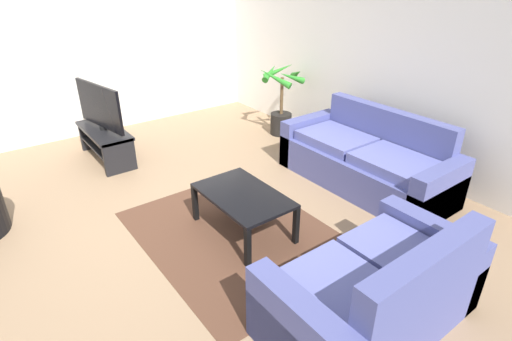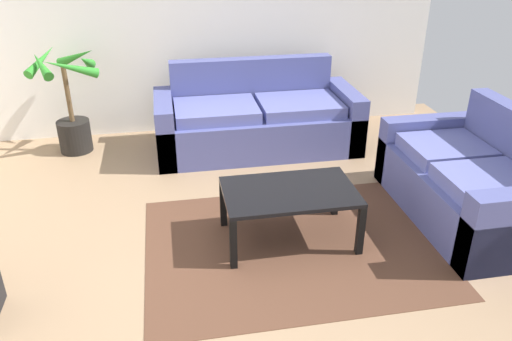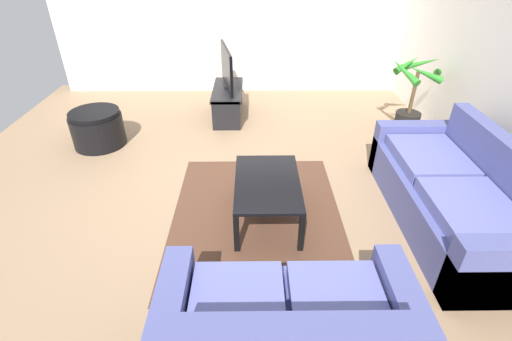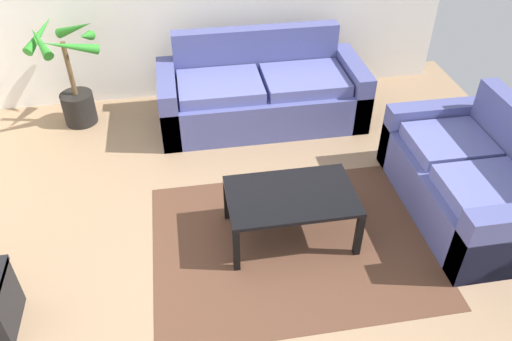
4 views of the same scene
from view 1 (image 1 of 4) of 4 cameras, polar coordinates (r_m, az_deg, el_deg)
name	(u,v)px [view 1 (image 1 of 4)]	position (r m, az deg, el deg)	size (l,w,h in m)	color
ground_plane	(167,215)	(4.51, -12.53, -6.22)	(6.60, 6.60, 0.00)	#937556
wall_back	(362,56)	(5.77, 14.86, 15.38)	(6.00, 0.06, 2.70)	silver
wall_left	(67,48)	(6.77, -25.17, 15.41)	(0.06, 6.00, 2.70)	silver
couch_main	(366,162)	(5.06, 15.37, 1.21)	(2.12, 0.90, 0.90)	#4C518C
couch_loveseat	(374,293)	(3.17, 16.38, -16.27)	(0.90, 1.60, 0.90)	#4C518C
tv_stand	(105,140)	(5.93, -20.58, 4.12)	(1.10, 0.45, 0.45)	black
tv	(99,106)	(5.77, -21.31, 8.51)	(1.02, 0.23, 0.62)	black
coffee_table	(243,199)	(3.96, -1.85, -3.99)	(0.99, 0.62, 0.43)	black
area_rug	(236,233)	(4.12, -2.92, -8.91)	(2.20, 1.70, 0.01)	#513323
potted_palm	(281,106)	(6.41, 3.62, 9.18)	(0.74, 0.74, 1.11)	black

